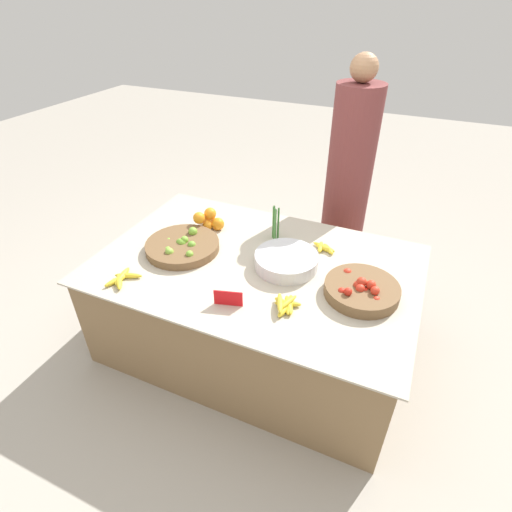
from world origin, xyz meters
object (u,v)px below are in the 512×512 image
(lime_bowl, at_px, (182,246))
(metal_bowl, at_px, (286,261))
(tomato_basket, at_px, (362,289))
(price_sign, at_px, (228,298))
(vendor_person, at_px, (347,186))

(lime_bowl, relative_size, metal_bowl, 1.22)
(tomato_basket, bearing_deg, lime_bowl, -179.25)
(lime_bowl, height_order, metal_bowl, lime_bowl)
(metal_bowl, distance_m, price_sign, 0.45)
(vendor_person, bearing_deg, metal_bowl, -97.13)
(price_sign, height_order, vendor_person, vendor_person)
(lime_bowl, xyz_separation_m, vendor_person, (0.75, 1.03, 0.09))
(metal_bowl, xyz_separation_m, price_sign, (-0.15, -0.42, 0.00))
(vendor_person, bearing_deg, lime_bowl, -125.95)
(lime_bowl, relative_size, tomato_basket, 1.15)
(tomato_basket, distance_m, metal_bowl, 0.44)
(price_sign, relative_size, vendor_person, 0.09)
(metal_bowl, relative_size, vendor_person, 0.22)
(tomato_basket, height_order, metal_bowl, tomato_basket)
(price_sign, distance_m, vendor_person, 1.39)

